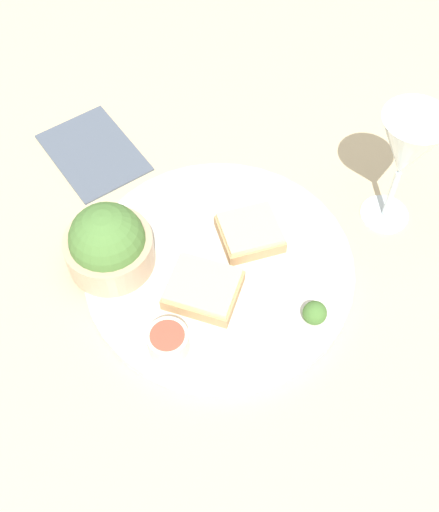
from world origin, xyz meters
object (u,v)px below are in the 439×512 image
salad_bowl (108,244)px  napkin (93,152)px  wine_glass (407,150)px  sauce_ramekin (168,341)px  cheese_toast_near (203,289)px  cheese_toast_far (250,233)px

salad_bowl → napkin: size_ratio=0.59×
salad_bowl → wine_glass: 0.38m
sauce_ramekin → wine_glass: wine_glass is taller
sauce_ramekin → salad_bowl: bearing=108.4°
salad_bowl → napkin: salad_bowl is taller
salad_bowl → napkin: bearing=89.5°
sauce_ramekin → cheese_toast_near: (0.06, 0.06, -0.00)m
cheese_toast_near → cheese_toast_far: bearing=40.7°
sauce_ramekin → cheese_toast_far: bearing=43.6°
cheese_toast_far → napkin: bearing=130.0°
wine_glass → napkin: wine_glass is taller
cheese_toast_near → cheese_toast_far: size_ratio=1.40×
sauce_ramekin → wine_glass: bearing=21.7°
cheese_toast_near → sauce_ramekin: bearing=-132.7°
salad_bowl → cheese_toast_near: (0.10, -0.08, -0.02)m
cheese_toast_far → wine_glass: wine_glass is taller
cheese_toast_near → wine_glass: (0.27, 0.07, 0.10)m
salad_bowl → napkin: (0.00, 0.20, -0.05)m
napkin → wine_glass: bearing=-29.5°
wine_glass → napkin: 0.44m
wine_glass → salad_bowl: bearing=178.9°
napkin → salad_bowl: bearing=-90.5°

